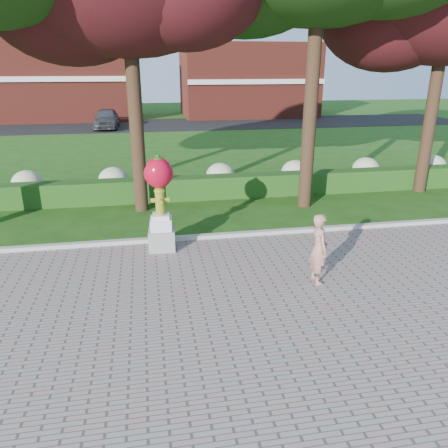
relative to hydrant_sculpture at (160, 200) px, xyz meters
name	(u,v)px	position (x,y,z in m)	size (l,w,h in m)	color
ground	(237,291)	(1.48, -2.50, -1.35)	(100.00, 100.00, 0.00)	#1E4711
walkway	(300,437)	(1.48, -6.50, -1.33)	(40.00, 14.00, 0.04)	gray
curb	(215,236)	(1.48, 0.50, -1.28)	(40.00, 0.18, 0.15)	#ADADA5
lawn_hedge	(198,188)	(1.48, 4.50, -0.95)	(24.00, 0.70, 0.80)	#1C4915
hydrangea_row	(209,176)	(2.05, 5.50, -0.80)	(20.10, 1.10, 0.99)	#B9C597
street	(167,125)	(1.48, 25.50, -1.34)	(50.00, 8.00, 0.02)	black
building_left	(45,78)	(-8.52, 31.50, 2.15)	(14.00, 8.00, 7.00)	maroon
building_right	(247,80)	(9.48, 31.50, 1.85)	(12.00, 8.00, 6.40)	maroon
hydrant_sculpture	(160,200)	(0.00, 0.00, 0.00)	(0.72, 0.72, 2.48)	gray
woman	(319,249)	(3.28, -2.46, -0.52)	(0.57, 0.38, 1.58)	#B17565
parked_car	(106,118)	(-3.08, 24.01, -0.60)	(1.73, 4.31, 1.47)	#3E4045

